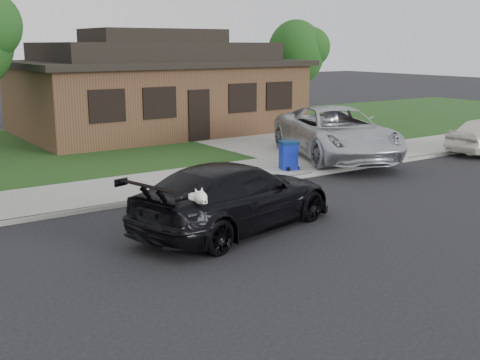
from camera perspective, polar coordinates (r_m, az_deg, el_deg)
ground at (r=14.27m, az=4.66°, el=-3.99°), size 120.00×120.00×0.00m
sidewalk at (r=18.29m, az=-5.18°, el=-0.07°), size 60.00×3.00×0.12m
curb at (r=17.02m, az=-2.72°, el=-0.99°), size 60.00×0.12×0.12m
lawn at (r=25.46m, az=-13.99°, el=3.25°), size 60.00×13.00×0.13m
driveway at (r=25.59m, az=1.13°, el=3.69°), size 4.50×13.00×0.14m
sedan at (r=13.47m, az=-0.48°, el=-1.57°), size 5.63×3.36×1.53m
minivan at (r=21.74m, az=9.10°, el=4.47°), size 4.98×7.02×1.78m
recycling_bin at (r=19.59m, az=4.62°, el=2.38°), size 0.72×0.72×0.93m
house at (r=28.62m, az=-8.04°, el=8.69°), size 12.60×8.60×4.65m
tree_1 at (r=32.50m, az=5.62°, el=12.01°), size 3.15×3.00×5.25m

